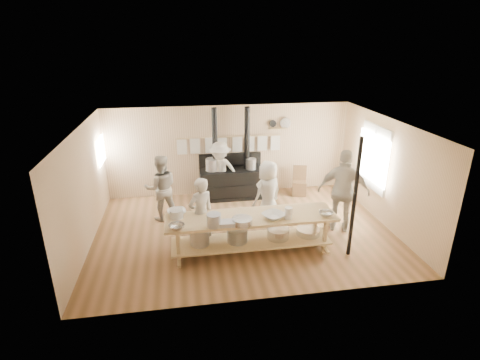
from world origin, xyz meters
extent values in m
plane|color=brown|center=(0.00, 0.00, 0.00)|extent=(7.00, 7.00, 0.00)
plane|color=tan|center=(0.00, 2.50, 1.30)|extent=(7.00, 0.00, 7.00)
plane|color=tan|center=(0.00, -2.50, 1.30)|extent=(7.00, 0.00, 7.00)
plane|color=tan|center=(-3.50, 0.00, 1.30)|extent=(0.00, 5.00, 5.00)
plane|color=tan|center=(3.50, 0.00, 1.30)|extent=(0.00, 5.00, 5.00)
plane|color=tan|center=(0.00, 0.00, 2.60)|extent=(7.00, 7.00, 0.00)
cube|color=beige|center=(3.47, 0.60, 1.50)|extent=(0.06, 1.35, 1.65)
plane|color=white|center=(3.43, 0.60, 1.50)|extent=(0.00, 1.50, 1.50)
cube|color=beige|center=(3.42, 0.60, 1.50)|extent=(0.02, 0.03, 1.50)
plane|color=white|center=(-3.45, 2.00, 1.60)|extent=(0.00, 0.90, 0.90)
cube|color=black|center=(0.00, 2.10, 0.42)|extent=(1.80, 0.70, 0.85)
cube|color=black|center=(0.00, 2.10, 0.05)|extent=(1.90, 0.75, 0.10)
cube|color=black|center=(0.00, 2.40, 1.05)|extent=(1.80, 0.12, 0.35)
cylinder|color=black|center=(-0.45, 2.15, 1.73)|extent=(0.15, 0.15, 1.75)
cylinder|color=black|center=(0.45, 2.15, 1.73)|extent=(0.15, 0.15, 1.75)
cylinder|color=#B2B2B7|center=(-0.55, 2.10, 1.02)|extent=(0.36, 0.36, 0.34)
cylinder|color=gray|center=(0.55, 2.05, 1.00)|extent=(0.30, 0.30, 0.30)
cylinder|color=tan|center=(0.00, 2.40, 1.72)|extent=(3.00, 0.04, 0.04)
cube|color=silver|center=(-1.35, 2.40, 1.50)|extent=(0.28, 0.01, 0.46)
cube|color=silver|center=(-0.96, 2.40, 1.50)|extent=(0.28, 0.01, 0.46)
cube|color=silver|center=(-0.58, 2.40, 1.50)|extent=(0.28, 0.01, 0.46)
cube|color=silver|center=(-0.19, 2.40, 1.50)|extent=(0.28, 0.01, 0.46)
cube|color=silver|center=(0.19, 2.40, 1.50)|extent=(0.28, 0.01, 0.46)
cube|color=silver|center=(0.58, 2.40, 1.50)|extent=(0.28, 0.01, 0.46)
cube|color=silver|center=(0.96, 2.40, 1.50)|extent=(0.28, 0.01, 0.46)
cube|color=silver|center=(1.35, 2.40, 1.50)|extent=(0.28, 0.01, 0.46)
cube|color=tan|center=(1.40, 2.42, 1.90)|extent=(0.50, 0.14, 0.03)
cylinder|color=black|center=(1.25, 2.44, 2.05)|extent=(0.20, 0.04, 0.20)
cylinder|color=silver|center=(1.62, 2.44, 2.05)|extent=(0.32, 0.03, 0.32)
cube|color=tan|center=(0.00, -0.90, 0.82)|extent=(3.60, 0.90, 0.06)
cube|color=tan|center=(0.00, -0.90, 0.25)|extent=(3.40, 0.80, 0.04)
cube|color=tan|center=(0.00, -0.90, 0.20)|extent=(3.30, 0.06, 0.06)
cube|color=tan|center=(-1.55, -1.20, 0.42)|extent=(0.07, 0.07, 0.85)
cube|color=tan|center=(-1.55, -0.60, 0.42)|extent=(0.07, 0.07, 0.85)
cube|color=tan|center=(1.55, -1.20, 0.42)|extent=(0.07, 0.07, 0.85)
cube|color=tan|center=(1.55, -0.60, 0.42)|extent=(0.07, 0.07, 0.85)
cylinder|color=#B2B2B7|center=(-1.10, -0.90, 0.46)|extent=(0.40, 0.40, 0.38)
cylinder|color=gray|center=(-0.30, -0.90, 0.42)|extent=(0.44, 0.44, 0.30)
cylinder|color=silver|center=(0.60, -0.90, 0.38)|extent=(0.48, 0.48, 0.22)
cylinder|color=silver|center=(1.30, -0.90, 0.34)|extent=(0.52, 0.52, 0.14)
cylinder|color=black|center=(2.05, -1.35, 1.30)|extent=(0.08, 0.08, 2.60)
imported|color=beige|center=(-1.04, -0.57, 0.82)|extent=(0.71, 0.63, 1.64)
imported|color=beige|center=(-1.93, 0.99, 0.85)|extent=(0.90, 0.74, 1.70)
imported|color=beige|center=(0.64, 0.32, 0.81)|extent=(0.95, 0.84, 1.63)
imported|color=beige|center=(2.31, -0.28, 1.00)|extent=(1.27, 0.94, 2.00)
imported|color=beige|center=(-0.34, 1.95, 0.85)|extent=(1.21, 0.86, 1.70)
cube|color=#533A21|center=(1.99, 1.95, 0.21)|extent=(0.48, 0.48, 0.42)
cube|color=#533A21|center=(2.03, 2.12, 0.61)|extent=(0.39, 0.14, 0.47)
imported|color=white|center=(-1.55, -0.57, 0.90)|extent=(0.46, 0.46, 0.10)
imported|color=silver|center=(-1.55, -1.23, 0.90)|extent=(0.42, 0.42, 0.10)
imported|color=white|center=(0.44, -1.08, 0.91)|extent=(0.62, 0.62, 0.11)
imported|color=silver|center=(1.55, -1.16, 0.90)|extent=(0.32, 0.32, 0.09)
cube|color=#B2B2B7|center=(-0.53, -1.23, 0.89)|extent=(0.39, 0.27, 0.09)
cylinder|color=silver|center=(-0.25, -1.23, 0.92)|extent=(0.48, 0.48, 0.13)
cylinder|color=gray|center=(-0.82, -1.23, 0.98)|extent=(0.29, 0.29, 0.27)
cylinder|color=white|center=(-1.55, -0.73, 0.94)|extent=(0.28, 0.28, 0.18)
cylinder|color=white|center=(0.73, -1.14, 0.98)|extent=(0.19, 0.19, 0.25)
camera|label=1|loc=(-1.36, -7.84, 4.38)|focal=28.00mm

